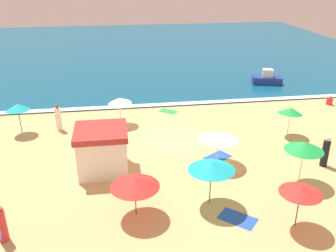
% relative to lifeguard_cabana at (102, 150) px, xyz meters
% --- Properties ---
extents(ground_plane, '(60.00, 60.00, 0.00)m').
position_rel_lifeguard_cabana_xyz_m(ground_plane, '(4.21, 3.15, -1.24)').
color(ground_plane, '#D8B775').
extents(ocean_water, '(60.00, 44.00, 0.10)m').
position_rel_lifeguard_cabana_xyz_m(ocean_water, '(4.21, 31.15, -1.19)').
color(ocean_water, '#0F567A').
rests_on(ocean_water, ground_plane).
extents(wave_breaker_foam, '(57.00, 0.70, 0.01)m').
position_rel_lifeguard_cabana_xyz_m(wave_breaker_foam, '(4.21, 9.45, -1.14)').
color(wave_breaker_foam, white).
rests_on(wave_breaker_foam, ocean_water).
extents(lifeguard_cabana, '(2.74, 2.68, 2.44)m').
position_rel_lifeguard_cabana_xyz_m(lifeguard_cabana, '(0.00, 0.00, 0.00)').
color(lifeguard_cabana, white).
rests_on(lifeguard_cabana, ground_plane).
extents(beach_umbrella_0, '(2.96, 2.97, 2.23)m').
position_rel_lifeguard_cabana_xyz_m(beach_umbrella_0, '(4.94, -3.79, 0.75)').
color(beach_umbrella_0, '#4C3823').
rests_on(beach_umbrella_0, ground_plane).
extents(beach_umbrella_3, '(2.33, 2.33, 2.02)m').
position_rel_lifeguard_cabana_xyz_m(beach_umbrella_3, '(1.12, 6.21, 0.49)').
color(beach_umbrella_3, silver).
rests_on(beach_umbrella_3, ground_plane).
extents(beach_umbrella_4, '(2.65, 2.65, 2.27)m').
position_rel_lifeguard_cabana_xyz_m(beach_umbrella_4, '(9.96, -2.66, 0.80)').
color(beach_umbrella_4, silver).
rests_on(beach_umbrella_4, ground_plane).
extents(beach_umbrella_5, '(3.02, 3.02, 1.87)m').
position_rel_lifeguard_cabana_xyz_m(beach_umbrella_5, '(1.49, -4.14, 0.43)').
color(beach_umbrella_5, '#4C3823').
rests_on(beach_umbrella_5, ground_plane).
extents(beach_umbrella_6, '(2.23, 2.23, 2.01)m').
position_rel_lifeguard_cabana_xyz_m(beach_umbrella_6, '(11.89, 2.74, 0.48)').
color(beach_umbrella_6, silver).
rests_on(beach_umbrella_6, ground_plane).
extents(beach_umbrella_7, '(3.14, 3.14, 1.96)m').
position_rel_lifeguard_cabana_xyz_m(beach_umbrella_7, '(6.29, -0.22, 0.46)').
color(beach_umbrella_7, silver).
rests_on(beach_umbrella_7, ground_plane).
extents(beach_umbrella_8, '(2.38, 2.38, 1.99)m').
position_rel_lifeguard_cabana_xyz_m(beach_umbrella_8, '(8.14, -5.93, 0.57)').
color(beach_umbrella_8, '#4C3823').
rests_on(beach_umbrella_8, ground_plane).
extents(beach_umbrella_9, '(1.94, 1.95, 2.10)m').
position_rel_lifeguard_cabana_xyz_m(beach_umbrella_9, '(-5.44, 5.70, 0.59)').
color(beach_umbrella_9, '#4C3823').
rests_on(beach_umbrella_9, ground_plane).
extents(beachgoer_0, '(0.51, 0.51, 0.78)m').
position_rel_lifeguard_cabana_xyz_m(beachgoer_0, '(17.80, 7.70, -0.91)').
color(beachgoer_0, red).
rests_on(beachgoer_0, ground_plane).
extents(beachgoer_1, '(0.48, 0.48, 1.72)m').
position_rel_lifeguard_cabana_xyz_m(beachgoer_1, '(-3.90, -5.01, -0.44)').
color(beachgoer_1, red).
rests_on(beachgoer_1, ground_plane).
extents(beachgoer_4, '(0.45, 0.45, 1.86)m').
position_rel_lifeguard_cabana_xyz_m(beachgoer_4, '(-3.01, 5.84, -0.37)').
color(beachgoer_4, white).
rests_on(beachgoer_4, ground_plane).
extents(beachgoer_5, '(0.40, 0.40, 1.76)m').
position_rel_lifeguard_cabana_xyz_m(beachgoer_5, '(12.09, -1.31, -0.42)').
color(beachgoer_5, black).
rests_on(beachgoer_5, ground_plane).
extents(beach_towel_0, '(1.57, 1.48, 0.01)m').
position_rel_lifeguard_cabana_xyz_m(beach_towel_0, '(4.80, 8.13, -1.24)').
color(beach_towel_0, green).
rests_on(beach_towel_0, ground_plane).
extents(beach_towel_1, '(1.82, 1.66, 0.01)m').
position_rel_lifeguard_cabana_xyz_m(beach_towel_1, '(6.55, 0.48, -1.24)').
color(beach_towel_1, blue).
rests_on(beach_towel_1, ground_plane).
extents(beach_towel_3, '(1.82, 1.78, 0.01)m').
position_rel_lifeguard_cabana_xyz_m(beach_towel_3, '(5.88, -5.11, -1.24)').
color(beach_towel_3, blue).
rests_on(beach_towel_3, ground_plane).
extents(small_boat_0, '(2.92, 2.03, 1.36)m').
position_rel_lifeguard_cabana_xyz_m(small_boat_0, '(14.97, 13.65, -0.69)').
color(small_boat_0, navy).
rests_on(small_boat_0, ocean_water).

